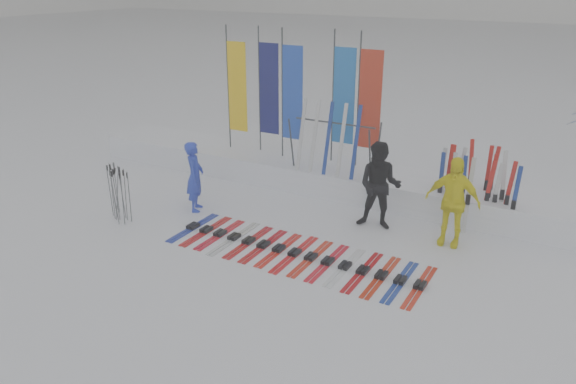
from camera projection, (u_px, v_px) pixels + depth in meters
The scene contains 10 objects.
ground at pixel (235, 269), 10.15m from camera, with size 120.00×120.00×0.00m, color white.
snow_bank at pixel (341, 178), 13.77m from camera, with size 14.00×1.60×0.60m, color white.
person_blue at pixel (195, 176), 12.44m from camera, with size 0.58×0.38×1.59m, color #2238C7.
person_black at pixel (380, 186), 11.51m from camera, with size 0.90×0.70×1.85m, color black.
person_yellow at pixel (452, 201), 10.81m from camera, with size 1.05×0.44×1.80m, color #FEF510.
ski_row at pixel (295, 253), 10.67m from camera, with size 5.05×1.69×0.07m.
pole_cluster at pixel (118, 194), 11.99m from camera, with size 0.64×0.50×1.22m.
feather_flags at pixel (300, 93), 13.80m from camera, with size 4.16×0.32×3.20m.
ski_rack at pixel (334, 140), 13.07m from camera, with size 2.04×0.80×1.23m.
upright_skis at pixel (474, 187), 11.85m from camera, with size 1.64×1.14×1.69m.
Camera 1 is at (5.22, -7.32, 5.01)m, focal length 35.00 mm.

